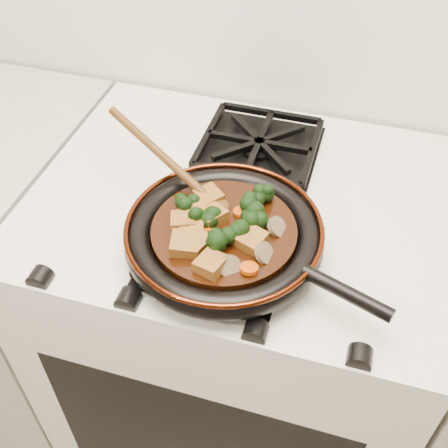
# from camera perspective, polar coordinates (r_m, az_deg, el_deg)

# --- Properties ---
(stove) EXTENTS (0.76, 0.60, 0.90)m
(stove) POSITION_cam_1_polar(r_m,az_deg,el_deg) (1.37, 1.26, -11.23)
(stove) COLOR white
(stove) RESTS_ON ground
(burner_grate_front) EXTENTS (0.23, 0.23, 0.03)m
(burner_grate_front) POSITION_cam_1_polar(r_m,az_deg,el_deg) (0.92, -0.64, -2.20)
(burner_grate_front) COLOR black
(burner_grate_front) RESTS_ON stove
(burner_grate_back) EXTENTS (0.23, 0.23, 0.03)m
(burner_grate_back) POSITION_cam_1_polar(r_m,az_deg,el_deg) (1.12, 3.58, 7.93)
(burner_grate_back) COLOR black
(burner_grate_back) RESTS_ON stove
(skillet) EXTENTS (0.43, 0.32, 0.05)m
(skillet) POSITION_cam_1_polar(r_m,az_deg,el_deg) (0.90, 0.12, -1.24)
(skillet) COLOR black
(skillet) RESTS_ON burner_grate_front
(braising_sauce) EXTENTS (0.23, 0.23, 0.02)m
(braising_sauce) POSITION_cam_1_polar(r_m,az_deg,el_deg) (0.89, 0.00, -0.95)
(braising_sauce) COLOR black
(braising_sauce) RESTS_ON skillet
(tofu_cube_0) EXTENTS (0.04, 0.04, 0.02)m
(tofu_cube_0) POSITION_cam_1_polar(r_m,az_deg,el_deg) (0.90, -2.25, 1.37)
(tofu_cube_0) COLOR brown
(tofu_cube_0) RESTS_ON braising_sauce
(tofu_cube_1) EXTENTS (0.05, 0.05, 0.02)m
(tofu_cube_1) POSITION_cam_1_polar(r_m,az_deg,el_deg) (0.90, -3.52, 1.21)
(tofu_cube_1) COLOR brown
(tofu_cube_1) RESTS_ON braising_sauce
(tofu_cube_2) EXTENTS (0.06, 0.06, 0.03)m
(tofu_cube_2) POSITION_cam_1_polar(r_m,az_deg,el_deg) (0.89, -1.29, 0.81)
(tofu_cube_2) COLOR brown
(tofu_cube_2) RESTS_ON braising_sauce
(tofu_cube_3) EXTENTS (0.06, 0.06, 0.02)m
(tofu_cube_3) POSITION_cam_1_polar(r_m,az_deg,el_deg) (0.93, -1.53, 2.72)
(tofu_cube_3) COLOR brown
(tofu_cube_3) RESTS_ON braising_sauce
(tofu_cube_4) EXTENTS (0.05, 0.05, 0.03)m
(tofu_cube_4) POSITION_cam_1_polar(r_m,az_deg,el_deg) (0.83, -1.34, -4.14)
(tofu_cube_4) COLOR brown
(tofu_cube_4) RESTS_ON braising_sauce
(tofu_cube_5) EXTENTS (0.05, 0.05, 0.03)m
(tofu_cube_5) POSITION_cam_1_polar(r_m,az_deg,el_deg) (0.85, -3.99, -2.12)
(tofu_cube_5) COLOR brown
(tofu_cube_5) RESTS_ON braising_sauce
(tofu_cube_6) EXTENTS (0.05, 0.05, 0.03)m
(tofu_cube_6) POSITION_cam_1_polar(r_m,az_deg,el_deg) (0.86, 2.67, -1.59)
(tofu_cube_6) COLOR brown
(tofu_cube_6) RESTS_ON braising_sauce
(tofu_cube_7) EXTENTS (0.05, 0.05, 0.03)m
(tofu_cube_7) POSITION_cam_1_polar(r_m,az_deg,el_deg) (0.86, -2.96, -1.75)
(tofu_cube_7) COLOR brown
(tofu_cube_7) RESTS_ON braising_sauce
(tofu_cube_8) EXTENTS (0.05, 0.05, 0.03)m
(tofu_cube_8) POSITION_cam_1_polar(r_m,az_deg,el_deg) (0.89, -4.15, 0.20)
(tofu_cube_8) COLOR brown
(tofu_cube_8) RESTS_ON braising_sauce
(tofu_cube_9) EXTENTS (0.05, 0.05, 0.03)m
(tofu_cube_9) POSITION_cam_1_polar(r_m,az_deg,el_deg) (0.88, -3.29, -0.12)
(tofu_cube_9) COLOR brown
(tofu_cube_9) RESTS_ON braising_sauce
(broccoli_floret_0) EXTENTS (0.06, 0.07, 0.06)m
(broccoli_floret_0) POSITION_cam_1_polar(r_m,az_deg,el_deg) (0.91, 2.62, 2.05)
(broccoli_floret_0) COLOR black
(broccoli_floret_0) RESTS_ON braising_sauce
(broccoli_floret_1) EXTENTS (0.08, 0.08, 0.06)m
(broccoli_floret_1) POSITION_cam_1_polar(r_m,az_deg,el_deg) (0.91, -3.61, 1.89)
(broccoli_floret_1) COLOR black
(broccoli_floret_1) RESTS_ON braising_sauce
(broccoli_floret_2) EXTENTS (0.08, 0.09, 0.07)m
(broccoli_floret_2) POSITION_cam_1_polar(r_m,az_deg,el_deg) (0.89, -1.83, 0.84)
(broccoli_floret_2) COLOR black
(broccoli_floret_2) RESTS_ON braising_sauce
(broccoli_floret_3) EXTENTS (0.08, 0.08, 0.05)m
(broccoli_floret_3) POSITION_cam_1_polar(r_m,az_deg,el_deg) (0.86, 0.78, -1.26)
(broccoli_floret_3) COLOR black
(broccoli_floret_3) RESTS_ON braising_sauce
(broccoli_floret_4) EXTENTS (0.08, 0.08, 0.07)m
(broccoli_floret_4) POSITION_cam_1_polar(r_m,az_deg,el_deg) (0.92, 3.67, 2.74)
(broccoli_floret_4) COLOR black
(broccoli_floret_4) RESTS_ON braising_sauce
(broccoli_floret_5) EXTENTS (0.09, 0.09, 0.07)m
(broccoli_floret_5) POSITION_cam_1_polar(r_m,az_deg,el_deg) (0.89, 3.02, 0.28)
(broccoli_floret_5) COLOR black
(broccoli_floret_5) RESTS_ON braising_sauce
(broccoli_floret_6) EXTENTS (0.09, 0.09, 0.07)m
(broccoli_floret_6) POSITION_cam_1_polar(r_m,az_deg,el_deg) (0.85, -0.65, -1.91)
(broccoli_floret_6) COLOR black
(broccoli_floret_6) RESTS_ON braising_sauce
(carrot_coin_0) EXTENTS (0.03, 0.03, 0.01)m
(carrot_coin_0) POSITION_cam_1_polar(r_m,az_deg,el_deg) (0.91, -2.23, 1.20)
(carrot_coin_0) COLOR #BD3E05
(carrot_coin_0) RESTS_ON braising_sauce
(carrot_coin_1) EXTENTS (0.03, 0.03, 0.01)m
(carrot_coin_1) POSITION_cam_1_polar(r_m,az_deg,el_deg) (0.82, 2.57, -4.53)
(carrot_coin_1) COLOR #BD3E05
(carrot_coin_1) RESTS_ON braising_sauce
(carrot_coin_2) EXTENTS (0.03, 0.03, 0.01)m
(carrot_coin_2) POSITION_cam_1_polar(r_m,az_deg,el_deg) (0.91, 1.76, 1.26)
(carrot_coin_2) COLOR #BD3E05
(carrot_coin_2) RESTS_ON braising_sauce
(carrot_coin_3) EXTENTS (0.03, 0.03, 0.02)m
(carrot_coin_3) POSITION_cam_1_polar(r_m,az_deg,el_deg) (0.88, -1.98, -0.48)
(carrot_coin_3) COLOR #BD3E05
(carrot_coin_3) RESTS_ON braising_sauce
(carrot_coin_4) EXTENTS (0.03, 0.03, 0.02)m
(carrot_coin_4) POSITION_cam_1_polar(r_m,az_deg,el_deg) (0.88, -3.09, -0.20)
(carrot_coin_4) COLOR #BD3E05
(carrot_coin_4) RESTS_ON braising_sauce
(mushroom_slice_0) EXTENTS (0.04, 0.04, 0.03)m
(mushroom_slice_0) POSITION_cam_1_polar(r_m,az_deg,el_deg) (0.82, 0.51, -4.29)
(mushroom_slice_0) COLOR brown
(mushroom_slice_0) RESTS_ON braising_sauce
(mushroom_slice_1) EXTENTS (0.03, 0.04, 0.03)m
(mushroom_slice_1) POSITION_cam_1_polar(r_m,az_deg,el_deg) (0.84, 4.10, -2.96)
(mushroom_slice_1) COLOR brown
(mushroom_slice_1) RESTS_ON braising_sauce
(mushroom_slice_2) EXTENTS (0.03, 0.04, 0.03)m
(mushroom_slice_2) POSITION_cam_1_polar(r_m,az_deg,el_deg) (0.88, 5.41, -0.30)
(mushroom_slice_2) COLOR brown
(mushroom_slice_2) RESTS_ON braising_sauce
(wooden_spoon) EXTENTS (0.16, 0.09, 0.26)m
(wooden_spoon) POSITION_cam_1_polar(r_m,az_deg,el_deg) (0.95, -4.18, 5.01)
(wooden_spoon) COLOR #492C0F
(wooden_spoon) RESTS_ON braising_sauce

